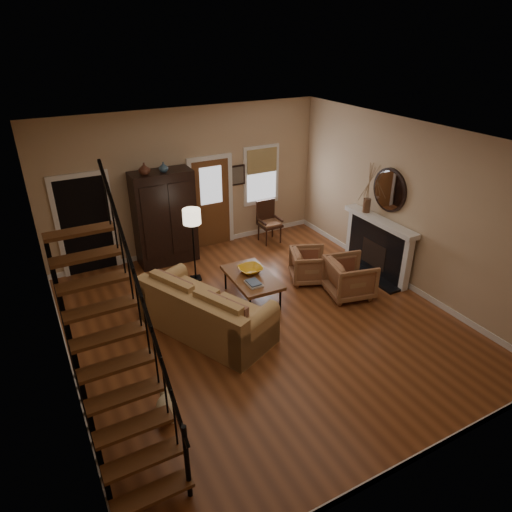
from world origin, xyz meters
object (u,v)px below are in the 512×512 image
coffee_table (252,288)px  floor_lamp (194,246)px  armchair_left (350,278)px  sofa (206,309)px  armoire (165,218)px  side_chair (270,222)px  armchair_right (309,266)px

coffee_table → floor_lamp: size_ratio=0.85×
armchair_left → floor_lamp: 3.21m
coffee_table → floor_lamp: 1.53m
sofa → armoire: bearing=60.1°
armchair_left → floor_lamp: (-2.45, 2.03, 0.40)m
armchair_left → side_chair: bearing=15.3°
armoire → armchair_right: 3.32m
sofa → floor_lamp: floor_lamp is taller
sofa → floor_lamp: (0.50, 1.81, 0.34)m
floor_lamp → coffee_table: bearing=-61.4°
coffee_table → side_chair: bearing=52.9°
armchair_left → armchair_right: bearing=35.4°
armchair_right → side_chair: bearing=16.9°
armchair_left → armchair_right: size_ratio=1.14×
sofa → side_chair: (2.82, 2.71, 0.06)m
armoire → armchair_left: armoire is taller
armchair_left → coffee_table: bearing=79.0°
floor_lamp → armoire: bearing=101.8°
armchair_left → armoire: bearing=53.2°
armchair_left → side_chair: (-0.14, 2.93, 0.12)m
coffee_table → floor_lamp: bearing=118.6°
armoire → coffee_table: bearing=-68.8°
side_chair → armchair_right: bearing=-96.3°
side_chair → coffee_table: bearing=-127.1°
sofa → coffee_table: sofa is taller
armchair_left → side_chair: size_ratio=0.85×
coffee_table → floor_lamp: floor_lamp is taller
sofa → armchair_right: size_ratio=3.16×
armchair_right → armchair_left: bearing=-134.1°
coffee_table → side_chair: 2.72m
armoire → armchair_right: bearing=-44.4°
sofa → floor_lamp: bearing=49.9°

